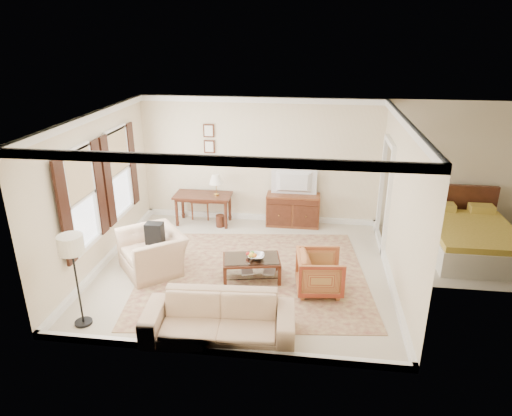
% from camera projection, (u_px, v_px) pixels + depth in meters
% --- Properties ---
extents(room_shell, '(5.51, 5.01, 2.91)m').
position_uv_depth(room_shell, '(242.00, 142.00, 7.81)').
color(room_shell, beige).
rests_on(room_shell, ground).
extents(annex_bedroom, '(3.00, 2.70, 2.90)m').
position_uv_depth(annex_bedroom, '(474.00, 240.00, 9.11)').
color(annex_bedroom, beige).
rests_on(annex_bedroom, ground).
extents(window_front, '(0.12, 1.56, 1.80)m').
position_uv_depth(window_front, '(81.00, 199.00, 7.83)').
color(window_front, '#CCB284').
rests_on(window_front, room_shell).
extents(window_rear, '(0.12, 1.56, 1.80)m').
position_uv_depth(window_rear, '(119.00, 172.00, 9.30)').
color(window_rear, '#CCB284').
rests_on(window_rear, room_shell).
extents(doorway, '(0.10, 1.12, 2.25)m').
position_uv_depth(doorway, '(384.00, 196.00, 9.37)').
color(doorway, white).
rests_on(doorway, room_shell).
extents(rug, '(4.54, 4.02, 0.01)m').
position_uv_depth(rug, '(252.00, 274.00, 8.51)').
color(rug, maroon).
rests_on(rug, room_shell).
extents(writing_desk, '(1.31, 0.66, 0.72)m').
position_uv_depth(writing_desk, '(203.00, 199.00, 10.56)').
color(writing_desk, '#4B2315').
rests_on(writing_desk, room_shell).
extents(desk_chair, '(0.47, 0.47, 1.05)m').
position_uv_depth(desk_chair, '(201.00, 197.00, 10.92)').
color(desk_chair, brown).
rests_on(desk_chair, room_shell).
extents(desk_lamp, '(0.32, 0.32, 0.50)m').
position_uv_depth(desk_lamp, '(216.00, 185.00, 10.39)').
color(desk_lamp, silver).
rests_on(desk_lamp, writing_desk).
extents(framed_prints, '(0.25, 0.04, 0.68)m').
position_uv_depth(framed_prints, '(209.00, 138.00, 10.42)').
color(framed_prints, '#4B2315').
rests_on(framed_prints, room_shell).
extents(sideboard, '(1.22, 0.47, 0.75)m').
position_uv_depth(sideboard, '(293.00, 210.00, 10.54)').
color(sideboard, brown).
rests_on(sideboard, room_shell).
extents(tv, '(0.98, 0.57, 0.13)m').
position_uv_depth(tv, '(294.00, 174.00, 10.20)').
color(tv, black).
rests_on(tv, sideboard).
extents(coffee_table, '(1.12, 0.79, 0.43)m').
position_uv_depth(coffee_table, '(251.00, 263.00, 8.25)').
color(coffee_table, '#4B2315').
rests_on(coffee_table, room_shell).
extents(fruit_bowl, '(0.42, 0.42, 0.10)m').
position_uv_depth(fruit_bowl, '(256.00, 256.00, 8.18)').
color(fruit_bowl, silver).
rests_on(fruit_bowl, coffee_table).
extents(book_a, '(0.28, 0.10, 0.38)m').
position_uv_depth(book_a, '(241.00, 271.00, 8.30)').
color(book_a, brown).
rests_on(book_a, coffee_table).
extents(book_b, '(0.28, 0.03, 0.38)m').
position_uv_depth(book_b, '(264.00, 271.00, 8.32)').
color(book_b, brown).
rests_on(book_b, coffee_table).
extents(striped_armchair, '(0.80, 0.84, 0.79)m').
position_uv_depth(striped_armchair, '(320.00, 271.00, 7.85)').
color(striped_armchair, maroon).
rests_on(striped_armchair, room_shell).
extents(club_armchair, '(1.34, 1.40, 1.03)m').
position_uv_depth(club_armchair, '(152.00, 245.00, 8.50)').
color(club_armchair, tan).
rests_on(club_armchair, room_shell).
extents(backpack, '(0.37, 0.39, 0.40)m').
position_uv_depth(backpack, '(155.00, 232.00, 8.45)').
color(backpack, black).
rests_on(backpack, club_armchair).
extents(sofa, '(2.25, 0.79, 0.87)m').
position_uv_depth(sofa, '(219.00, 312.00, 6.65)').
color(sofa, tan).
rests_on(sofa, room_shell).
extents(floor_lamp, '(0.37, 0.37, 1.51)m').
position_uv_depth(floor_lamp, '(72.00, 251.00, 6.65)').
color(floor_lamp, black).
rests_on(floor_lamp, room_shell).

